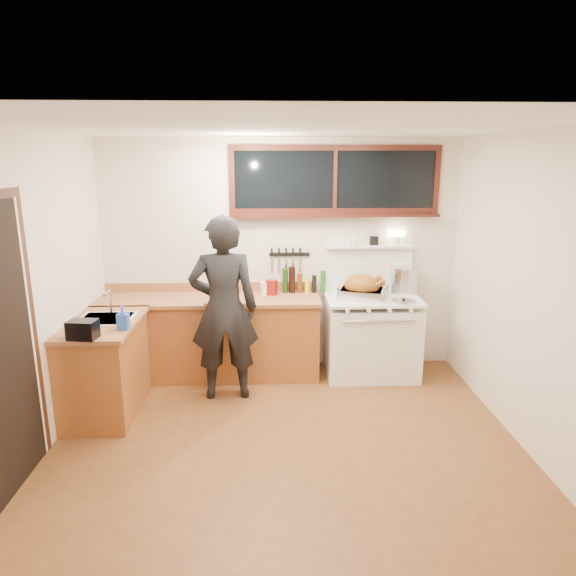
{
  "coord_description": "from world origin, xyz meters",
  "views": [
    {
      "loc": [
        -0.13,
        -3.99,
        2.37
      ],
      "look_at": [
        0.05,
        0.85,
        1.15
      ],
      "focal_mm": 32.0,
      "sensor_mm": 36.0,
      "label": 1
    }
  ],
  "objects_px": {
    "man": "(224,309)",
    "cutting_board": "(227,296)",
    "vintage_stove": "(371,334)",
    "roast_turkey": "(362,288)"
  },
  "relations": [
    {
      "from": "man",
      "to": "cutting_board",
      "type": "xyz_separation_m",
      "value": [
        0.0,
        0.39,
        0.02
      ]
    },
    {
      "from": "man",
      "to": "roast_turkey",
      "type": "xyz_separation_m",
      "value": [
        1.46,
        0.47,
        0.07
      ]
    },
    {
      "from": "vintage_stove",
      "to": "man",
      "type": "height_order",
      "value": "man"
    },
    {
      "from": "man",
      "to": "roast_turkey",
      "type": "relative_size",
      "value": 3.23
    },
    {
      "from": "cutting_board",
      "to": "man",
      "type": "bearing_deg",
      "value": -90.52
    },
    {
      "from": "man",
      "to": "cutting_board",
      "type": "bearing_deg",
      "value": 89.48
    },
    {
      "from": "vintage_stove",
      "to": "roast_turkey",
      "type": "relative_size",
      "value": 2.75
    },
    {
      "from": "vintage_stove",
      "to": "cutting_board",
      "type": "relative_size",
      "value": 3.51
    },
    {
      "from": "vintage_stove",
      "to": "man",
      "type": "xyz_separation_m",
      "value": [
        -1.59,
        -0.51,
        0.46
      ]
    },
    {
      "from": "man",
      "to": "roast_turkey",
      "type": "height_order",
      "value": "man"
    }
  ]
}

